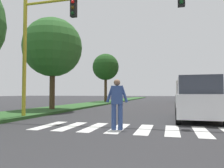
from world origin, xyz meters
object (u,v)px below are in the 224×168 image
object	(u,v)px
tree_mid	(53,47)
truck_box_delivery	(185,90)
tree_far	(106,67)
sedan_midblock	(188,97)
pedestrian_performer	(117,102)
traffic_light_gantry	(73,25)
suv_crossing	(197,99)

from	to	relation	value
tree_mid	truck_box_delivery	xyz separation A→B (m)	(9.95, 20.26, -2.76)
tree_far	sedan_midblock	bearing A→B (deg)	9.92
tree_mid	tree_far	distance (m)	13.58
pedestrian_performer	sedan_midblock	world-z (taller)	pedestrian_performer
traffic_light_gantry	truck_box_delivery	distance (m)	25.62
tree_mid	suv_crossing	xyz separation A→B (m)	(9.05, -2.67, -3.46)
pedestrian_performer	traffic_light_gantry	bearing A→B (deg)	143.39
pedestrian_performer	suv_crossing	distance (m)	4.66
tree_mid	pedestrian_performer	distance (m)	9.43
pedestrian_performer	suv_crossing	size ratio (longest dim) A/B	0.36
pedestrian_performer	suv_crossing	xyz separation A→B (m)	(2.94, 3.62, -0.00)
suv_crossing	pedestrian_performer	bearing A→B (deg)	-129.04
tree_far	suv_crossing	xyz separation A→B (m)	(9.26, -16.25, -3.68)
tree_mid	sedan_midblock	size ratio (longest dim) A/B	1.53
tree_mid	traffic_light_gantry	bearing A→B (deg)	-50.96
traffic_light_gantry	suv_crossing	bearing A→B (deg)	17.53
traffic_light_gantry	tree_mid	bearing A→B (deg)	129.04
tree_far	traffic_light_gantry	xyz separation A→B (m)	(3.78, -17.98, -0.26)
tree_mid	pedestrian_performer	size ratio (longest dim) A/B	3.72
tree_mid	sedan_midblock	bearing A→B (deg)	56.93
tree_mid	pedestrian_performer	xyz separation A→B (m)	(6.11, -6.29, -3.46)
traffic_light_gantry	tree_far	bearing A→B (deg)	101.86
pedestrian_performer	truck_box_delivery	xyz separation A→B (m)	(3.84, 26.55, 0.70)
sedan_midblock	pedestrian_performer	bearing A→B (deg)	-100.20
tree_far	sedan_midblock	size ratio (longest dim) A/B	1.51
tree_far	traffic_light_gantry	size ratio (longest dim) A/B	0.72
traffic_light_gantry	suv_crossing	world-z (taller)	traffic_light_gantry
tree_mid	truck_box_delivery	bearing A→B (deg)	63.85
traffic_light_gantry	truck_box_delivery	xyz separation A→B (m)	(6.38, 24.66, -2.72)
suv_crossing	truck_box_delivery	distance (m)	22.96
tree_far	pedestrian_performer	bearing A→B (deg)	-72.36
sedan_midblock	tree_far	bearing A→B (deg)	-170.08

